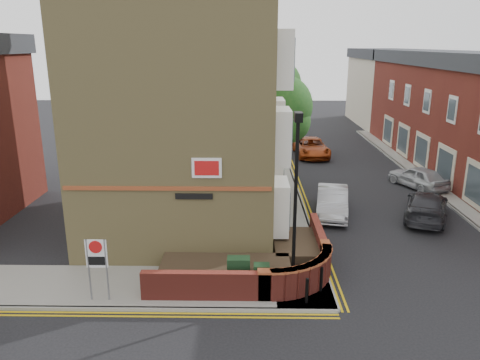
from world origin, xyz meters
The scene contains 27 objects.
ground centered at (0.00, 0.00, 0.00)m, with size 120.00×120.00×0.00m, color black.
pavement_corner centered at (-3.50, 1.50, 0.06)m, with size 13.00×3.00×0.12m, color gray.
pavement_main centered at (2.00, 16.00, 0.06)m, with size 2.00×32.00×0.12m, color gray.
pavement_far centered at (13.00, 13.00, 0.06)m, with size 4.00×40.00×0.12m, color gray.
kerb_side centered at (-3.50, 0.00, 0.06)m, with size 13.00×0.15×0.12m, color gray.
kerb_main_near centered at (3.00, 16.00, 0.06)m, with size 0.15×32.00×0.12m, color gray.
kerb_main_far centered at (11.00, 13.00, 0.06)m, with size 0.15×40.00×0.12m, color gray.
yellow_lines_side centered at (-3.50, -0.25, 0.01)m, with size 13.00×0.28×0.01m, color gold.
yellow_lines_main centered at (3.25, 16.00, 0.01)m, with size 0.28×32.00×0.01m, color gold.
corner_building centered at (-2.84, 8.00, 6.23)m, with size 8.95×10.40×13.60m.
garden_wall centered at (0.00, 2.50, 0.00)m, with size 6.80×6.00×1.20m, color maroon, non-canonical shape.
lamppost centered at (1.60, 1.20, 3.34)m, with size 0.25×0.50×6.30m.
utility_cabinet_large centered at (-0.30, 1.30, 0.72)m, with size 0.80×0.45×1.20m, color #163217.
utility_cabinet_small centered at (0.50, 1.00, 0.67)m, with size 0.55×0.40×1.10m, color #163217.
bollard_near centered at (2.00, 0.40, 0.57)m, with size 0.11×0.11×0.90m, color black.
bollard_far centered at (2.60, 1.20, 0.57)m, with size 0.11×0.11×0.90m, color black.
zone_sign centered at (-5.00, 0.50, 1.64)m, with size 0.72×0.07×2.20m.
far_terrace centered at (14.50, 17.00, 4.04)m, with size 5.40×30.40×8.00m.
far_terrace_cream centered at (14.50, 38.00, 4.05)m, with size 5.40×12.40×8.00m.
tree_near centered at (2.00, 14.05, 4.70)m, with size 3.64×3.65×6.70m.
tree_mid centered at (2.00, 22.05, 5.20)m, with size 4.03×4.03×7.42m.
tree_far centered at (2.00, 30.05, 4.91)m, with size 3.81×3.81×7.00m.
traffic_light_assembly centered at (2.40, 25.00, 2.78)m, with size 0.20×0.16×4.20m.
silver_car_near centered at (4.36, 9.19, 0.71)m, with size 1.51×4.34×1.43m, color #A1A2A8.
red_car_main centered at (5.00, 22.35, 0.71)m, with size 2.36×5.12×1.42m, color #A03911.
grey_car_far centered at (9.00, 8.72, 0.69)m, with size 1.93×4.76×1.38m, color #2A2A2F.
silver_car_far centered at (10.43, 14.00, 0.68)m, with size 1.61×4.01×1.37m, color #B0B3B8.
Camera 1 is at (-0.01, -13.59, 8.50)m, focal length 35.00 mm.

